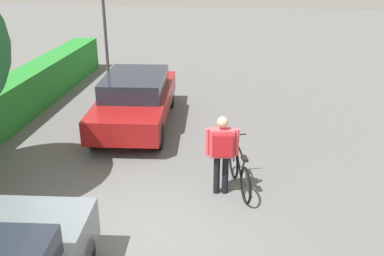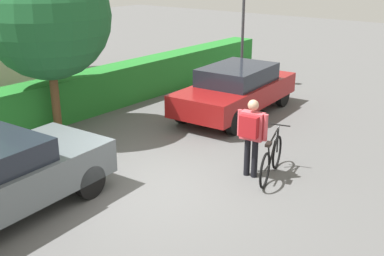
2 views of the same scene
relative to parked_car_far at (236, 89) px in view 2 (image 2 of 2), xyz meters
name	(u,v)px [view 2 (image 2 of 2)]	position (x,y,z in m)	size (l,w,h in m)	color
ground_plane	(152,187)	(-5.07, -1.35, -0.77)	(60.00, 60.00, 0.00)	#595959
hedge_row	(13,113)	(-5.07, 3.53, -0.16)	(21.88, 0.90, 1.21)	#237729
parked_car_far	(236,89)	(0.00, 0.00, 0.00)	(4.63, 2.17, 1.44)	maroon
bicycle	(271,159)	(-3.16, -2.97, -0.36)	(1.71, 0.64, 1.02)	black
person_rider	(251,131)	(-3.40, -2.61, 0.25)	(0.38, 0.67, 1.67)	black
street_lamp	(243,12)	(2.89, 1.69, 1.86)	(0.28, 0.28, 4.04)	#38383D
tree_kerbside	(47,16)	(-4.32, 2.71, 2.27)	(3.11, 3.11, 4.60)	brown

